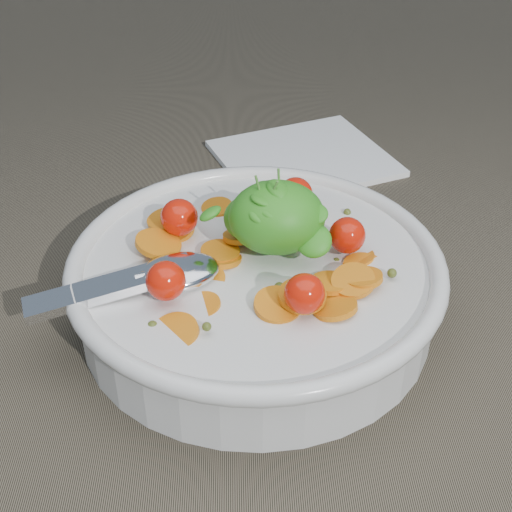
{
  "coord_description": "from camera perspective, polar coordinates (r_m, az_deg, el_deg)",
  "views": [
    {
      "loc": [
        0.0,
        -0.4,
        0.33
      ],
      "look_at": [
        0.01,
        -0.01,
        0.05
      ],
      "focal_mm": 50.0,
      "sensor_mm": 36.0,
      "label": 1
    }
  ],
  "objects": [
    {
      "name": "ground",
      "position": [
        0.52,
        -1.61,
        -4.03
      ],
      "size": [
        6.0,
        6.0,
        0.0
      ],
      "primitive_type": "plane",
      "color": "brown",
      "rests_on": "ground"
    },
    {
      "name": "bowl",
      "position": [
        0.49,
        -0.0,
        -2.07
      ],
      "size": [
        0.28,
        0.26,
        0.11
      ],
      "color": "silver",
      "rests_on": "ground"
    },
    {
      "name": "napkin",
      "position": [
        0.7,
        3.84,
        7.81
      ],
      "size": [
        0.19,
        0.18,
        0.01
      ],
      "primitive_type": "cube",
      "rotation": [
        0.0,
        0.0,
        0.37
      ],
      "color": "white",
      "rests_on": "ground"
    }
  ]
}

